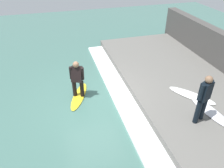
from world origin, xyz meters
name	(u,v)px	position (x,y,z in m)	size (l,w,h in m)	color
ground_plane	(92,102)	(0.00, 0.00, 0.00)	(28.00, 28.00, 0.00)	#426B60
concrete_ledge	(179,84)	(3.81, 0.00, 0.18)	(4.40, 10.62, 0.36)	#66635E
wave_foam_crest	(121,96)	(1.21, 0.00, 0.05)	(0.80, 10.09, 0.10)	white
surfboard_riding	(79,96)	(-0.44, 0.50, 0.03)	(1.14, 1.92, 0.06)	yellow
surfer_riding	(77,77)	(-0.44, 0.50, 0.91)	(0.53, 0.53, 1.53)	black
surfer_waiting_near	(204,97)	(3.09, -2.37, 1.31)	(0.53, 0.37, 1.69)	black
surfboard_waiting_near	(211,112)	(3.75, -2.15, 0.39)	(0.71, 1.91, 0.06)	silver
surfboard_spare	(191,95)	(3.66, -1.13, 0.39)	(1.46, 1.76, 0.06)	white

